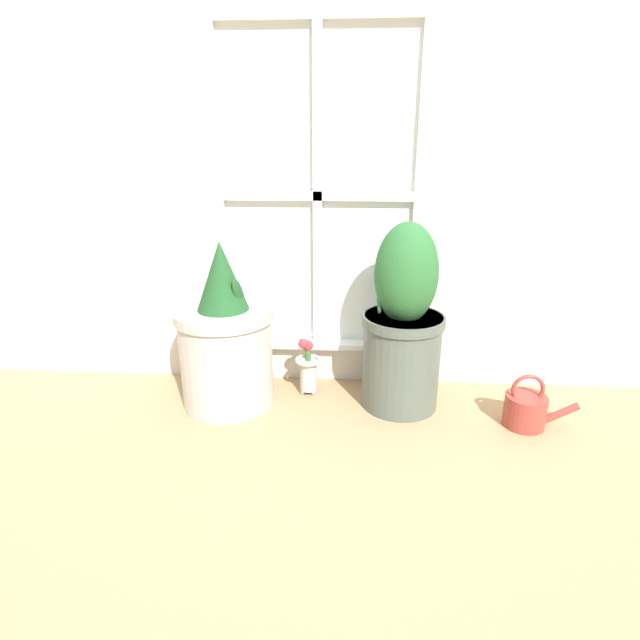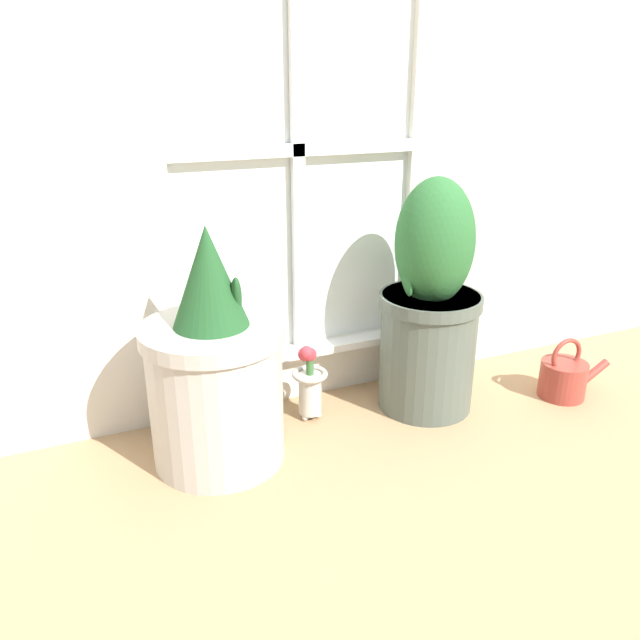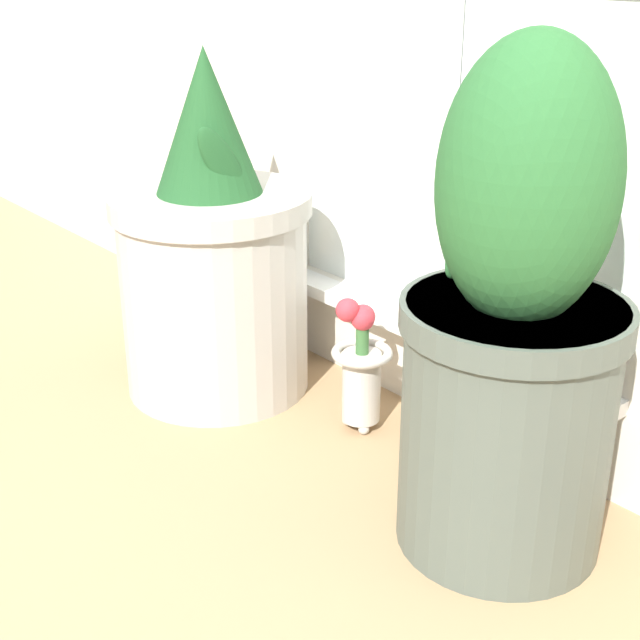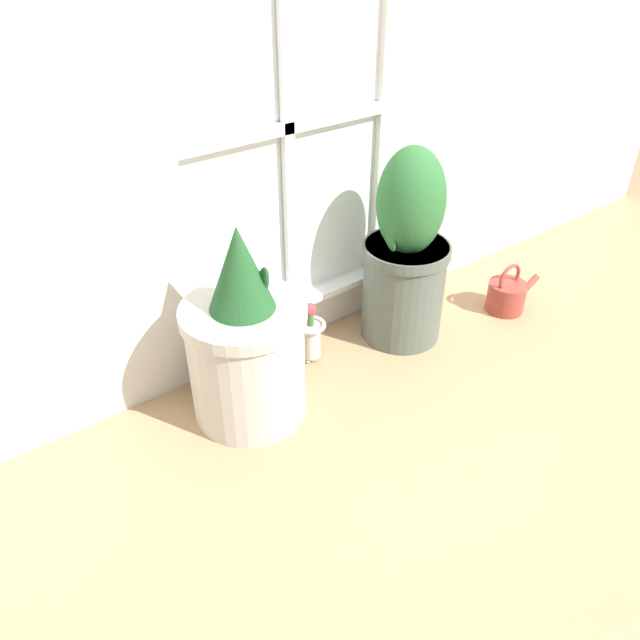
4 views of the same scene
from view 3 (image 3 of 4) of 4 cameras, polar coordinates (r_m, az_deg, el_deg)
ground_plane at (r=1.37m, az=-12.24°, el=-13.80°), size 10.00×10.00×0.00m
potted_plant_left at (r=1.68m, az=-6.85°, el=3.89°), size 0.37×0.37×0.65m
potted_plant_right at (r=1.22m, az=12.28°, el=-0.98°), size 0.31×0.31×0.72m
flower_vase at (r=1.57m, az=2.63°, el=-2.90°), size 0.11×0.11×0.25m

